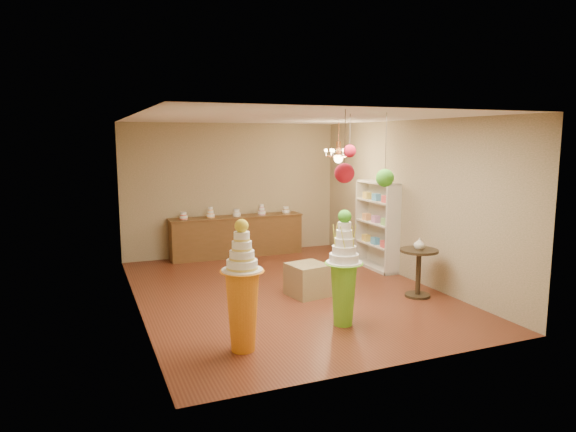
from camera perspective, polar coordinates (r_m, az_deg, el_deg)
name	(u,v)px	position (r m, az deg, el deg)	size (l,w,h in m)	color
floor	(286,291)	(9.11, -0.24, -8.38)	(6.50, 6.50, 0.00)	#562717
ceiling	(286,118)	(8.71, -0.25, 10.84)	(6.50, 6.50, 0.00)	silver
wall_back	(233,189)	(11.84, -6.17, 2.95)	(5.00, 0.04, 3.00)	gray
wall_front	(393,242)	(5.94, 11.62, -2.88)	(5.00, 0.04, 3.00)	gray
wall_left	(135,215)	(8.19, -16.68, 0.09)	(0.04, 6.50, 3.00)	gray
wall_right	(408,200)	(9.99, 13.18, 1.71)	(0.04, 6.50, 3.00)	gray
pedestal_green	(344,278)	(7.40, 6.20, -6.90)	(0.60, 0.60, 1.68)	#6BC52B
pedestal_orange	(243,299)	(6.53, -5.07, -9.16)	(0.62, 0.62, 1.69)	orange
burlap_riser	(307,280)	(8.82, 2.18, -7.09)	(0.60, 0.60, 0.55)	olive
sideboard	(237,235)	(11.72, -5.70, -2.15)	(3.04, 0.54, 1.16)	brown
shelving_unit	(377,225)	(10.64, 9.86, -1.02)	(0.33, 1.20, 1.80)	beige
round_table	(419,266)	(8.96, 14.30, -5.42)	(0.72, 0.72, 0.82)	black
vase	(419,244)	(8.88, 14.40, -2.99)	(0.19, 0.19, 0.20)	beige
pom_red_left	(344,173)	(6.08, 6.28, 4.77)	(0.24, 0.24, 0.86)	#42392F
pom_green_mid	(385,178)	(6.97, 10.72, 4.19)	(0.24, 0.24, 0.98)	#42392F
pom_red_right	(350,151)	(7.25, 6.87, 7.18)	(0.18, 0.18, 0.60)	#42392F
chandelier	(338,156)	(10.57, 5.62, 6.63)	(0.77, 0.77, 0.85)	#D7844C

